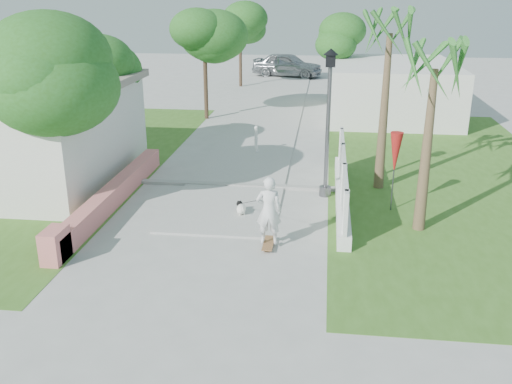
# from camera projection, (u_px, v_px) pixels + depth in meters

# --- Properties ---
(ground) EXTENTS (90.00, 90.00, 0.00)m
(ground) POSITION_uv_depth(u_px,v_px,m) (193.00, 273.00, 12.80)
(ground) COLOR #B7B7B2
(ground) RESTS_ON ground
(path_strip) EXTENTS (3.20, 36.00, 0.06)m
(path_strip) POSITION_uv_depth(u_px,v_px,m) (275.00, 104.00, 31.48)
(path_strip) COLOR #B7B7B2
(path_strip) RESTS_ON ground
(curb) EXTENTS (6.50, 0.25, 0.10)m
(curb) POSITION_uv_depth(u_px,v_px,m) (235.00, 185.00, 18.39)
(curb) COLOR #999993
(curb) RESTS_ON ground
(grass_left) EXTENTS (8.00, 20.00, 0.01)m
(grass_left) POSITION_uv_depth(u_px,v_px,m) (57.00, 161.00, 21.09)
(grass_left) COLOR #3D6921
(grass_left) RESTS_ON ground
(grass_right) EXTENTS (8.00, 20.00, 0.01)m
(grass_right) POSITION_uv_depth(u_px,v_px,m) (446.00, 176.00, 19.47)
(grass_right) COLOR #3D6921
(grass_right) RESTS_ON ground
(pink_wall) EXTENTS (0.45, 8.20, 0.80)m
(pink_wall) POSITION_uv_depth(u_px,v_px,m) (108.00, 199.00, 16.40)
(pink_wall) COLOR #D16B6E
(pink_wall) RESTS_ON ground
(lattice_fence) EXTENTS (0.35, 7.00, 1.50)m
(lattice_fence) POSITION_uv_depth(u_px,v_px,m) (342.00, 185.00, 16.90)
(lattice_fence) COLOR white
(lattice_fence) RESTS_ON ground
(building_right) EXTENTS (6.00, 8.00, 2.60)m
(building_right) POSITION_uv_depth(u_px,v_px,m) (391.00, 89.00, 28.49)
(building_right) COLOR silver
(building_right) RESTS_ON ground
(street_lamp) EXTENTS (0.44, 0.44, 4.44)m
(street_lamp) POSITION_uv_depth(u_px,v_px,m) (328.00, 118.00, 16.79)
(street_lamp) COLOR #59595E
(street_lamp) RESTS_ON ground
(bollard) EXTENTS (0.14, 0.14, 1.09)m
(bollard) POSITION_uv_depth(u_px,v_px,m) (256.00, 139.00, 21.93)
(bollard) COLOR white
(bollard) RESTS_ON ground
(patio_umbrella) EXTENTS (0.36, 0.36, 2.30)m
(patio_umbrella) POSITION_uv_depth(u_px,v_px,m) (395.00, 154.00, 15.88)
(patio_umbrella) COLOR #59595E
(patio_umbrella) RESTS_ON ground
(tree_left_near) EXTENTS (3.60, 3.60, 5.28)m
(tree_left_near) POSITION_uv_depth(u_px,v_px,m) (45.00, 79.00, 14.82)
(tree_left_near) COLOR #4C3826
(tree_left_near) RESTS_ON ground
(tree_left_mid) EXTENTS (3.20, 3.20, 4.85)m
(tree_left_mid) POSITION_uv_depth(u_px,v_px,m) (92.00, 65.00, 20.19)
(tree_left_mid) COLOR #4C3826
(tree_left_mid) RESTS_ON ground
(tree_path_left) EXTENTS (3.40, 3.40, 5.23)m
(tree_path_left) POSITION_uv_depth(u_px,v_px,m) (205.00, 39.00, 26.80)
(tree_path_left) COLOR #4C3826
(tree_path_left) RESTS_ON ground
(tree_path_right) EXTENTS (3.00, 3.00, 4.79)m
(tree_path_right) POSITION_uv_depth(u_px,v_px,m) (336.00, 40.00, 29.93)
(tree_path_right) COLOR #4C3826
(tree_path_right) RESTS_ON ground
(tree_path_far) EXTENTS (3.20, 3.20, 5.17)m
(tree_path_far) POSITION_uv_depth(u_px,v_px,m) (240.00, 26.00, 36.12)
(tree_path_far) COLOR #4C3826
(tree_path_far) RESTS_ON ground
(palm_far) EXTENTS (1.80, 1.80, 5.30)m
(palm_far) POSITION_uv_depth(u_px,v_px,m) (389.00, 44.00, 16.84)
(palm_far) COLOR brown
(palm_far) RESTS_ON ground
(palm_near) EXTENTS (1.80, 1.80, 4.70)m
(palm_near) POSITION_uv_depth(u_px,v_px,m) (434.00, 79.00, 13.84)
(palm_near) COLOR brown
(palm_near) RESTS_ON ground
(skateboarder) EXTENTS (1.29, 2.59, 1.82)m
(skateboarder) POSITION_uv_depth(u_px,v_px,m) (254.00, 204.00, 14.68)
(skateboarder) COLOR #98663C
(skateboarder) RESTS_ON ground
(dog) EXTENTS (0.41, 0.55, 0.40)m
(dog) POSITION_uv_depth(u_px,v_px,m) (241.00, 208.00, 15.99)
(dog) COLOR white
(dog) RESTS_ON ground
(parked_car) EXTENTS (5.34, 3.16, 1.70)m
(parked_car) POSITION_uv_depth(u_px,v_px,m) (287.00, 65.00, 41.22)
(parked_car) COLOR #989A9F
(parked_car) RESTS_ON ground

